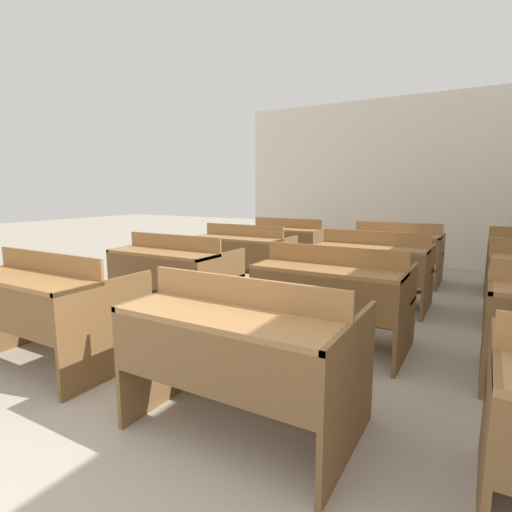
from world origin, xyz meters
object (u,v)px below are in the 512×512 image
object	(u,v)px
bench_front_left	(52,304)
bench_back_center	(396,250)
bench_second_left	(174,272)
bench_third_center	(373,266)
bench_front_center	(243,349)
bench_second_center	(333,293)
bench_back_left	(287,242)
bench_third_left	(243,254)

from	to	relation	value
bench_front_left	bench_back_center	distance (m)	4.38
bench_second_left	bench_third_center	size ratio (longest dim) A/B	1.00
bench_front_center	bench_second_center	distance (m)	1.34
bench_front_center	bench_back_center	bearing A→B (deg)	90.03
bench_third_center	bench_back_left	xyz separation A→B (m)	(-1.69, 1.33, 0.00)
bench_front_left	bench_front_center	size ratio (longest dim) A/B	1.00
bench_front_center	bench_back_left	distance (m)	4.37
bench_front_left	bench_back_left	world-z (taller)	same
bench_third_left	bench_back_center	distance (m)	2.16
bench_front_left	bench_back_left	size ratio (longest dim) A/B	1.00
bench_third_center	bench_back_left	bearing A→B (deg)	141.73
bench_second_left	bench_third_center	xyz separation A→B (m)	(1.67, 1.37, 0.00)
bench_third_center	bench_second_left	bearing A→B (deg)	-140.76
bench_back_left	bench_second_left	bearing A→B (deg)	-89.68
bench_second_center	bench_back_left	size ratio (longest dim) A/B	1.00
bench_second_left	bench_third_left	size ratio (longest dim) A/B	1.00
bench_second_left	bench_back_center	distance (m)	3.19
bench_second_center	bench_back_center	bearing A→B (deg)	90.50
bench_second_center	bench_back_left	distance (m)	3.18
bench_second_center	bench_front_center	bearing A→B (deg)	-90.93
bench_second_left	bench_third_left	xyz separation A→B (m)	(-0.00, 1.35, 0.00)
bench_third_center	bench_back_center	world-z (taller)	same
bench_second_center	bench_second_left	bearing A→B (deg)	-179.90
bench_front_left	bench_second_left	size ratio (longest dim) A/B	1.00
bench_front_left	bench_second_center	bearing A→B (deg)	38.42
bench_back_center	bench_second_left	bearing A→B (deg)	-121.33
bench_third_center	bench_back_center	xyz separation A→B (m)	(-0.01, 1.36, 0.00)
bench_back_left	bench_second_center	bearing A→B (deg)	-57.79
bench_second_left	bench_third_left	distance (m)	1.35
bench_front_left	bench_third_left	size ratio (longest dim) A/B	1.00
bench_front_center	bench_third_left	distance (m)	3.16
bench_front_left	bench_front_center	world-z (taller)	same
bench_front_center	bench_second_left	xyz separation A→B (m)	(-1.66, 1.34, 0.00)
bench_front_left	bench_second_center	world-z (taller)	same
bench_front_left	bench_third_center	xyz separation A→B (m)	(1.67, 2.70, 0.00)
bench_second_center	bench_back_left	xyz separation A→B (m)	(-1.70, 2.69, 0.00)
bench_front_center	bench_third_left	size ratio (longest dim) A/B	1.00
bench_front_left	bench_third_center	distance (m)	3.18
bench_third_center	bench_back_left	world-z (taller)	same
bench_back_left	bench_front_center	bearing A→B (deg)	-67.47
bench_front_center	bench_third_center	world-z (taller)	same
bench_front_center	bench_second_center	size ratio (longest dim) A/B	1.00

